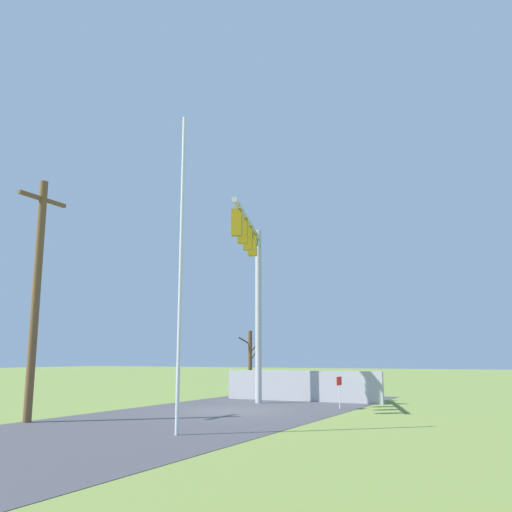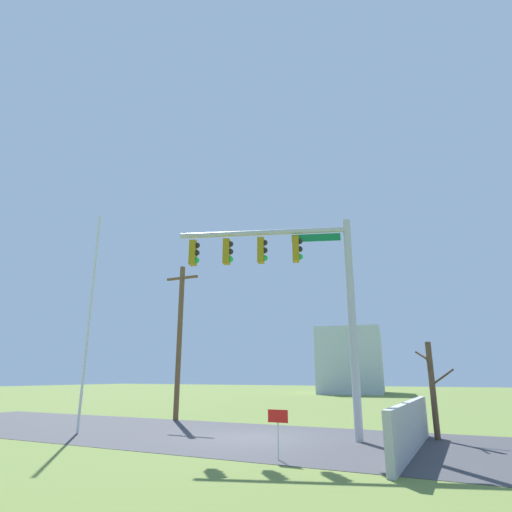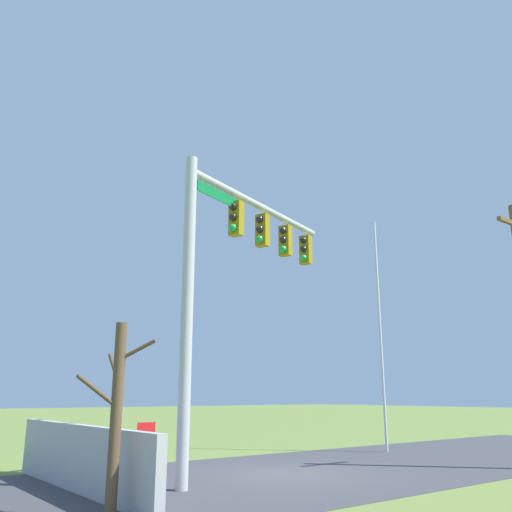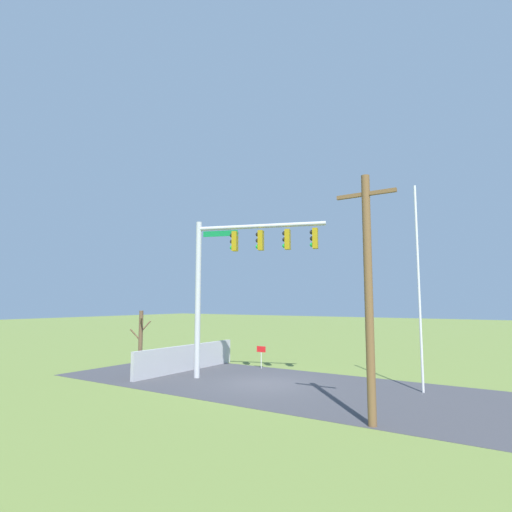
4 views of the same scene
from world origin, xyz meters
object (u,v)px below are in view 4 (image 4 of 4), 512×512
Objects in this scene: bare_tree at (140,343)px; flagpole at (419,286)px; utility_pole at (369,292)px; signal_mast at (236,264)px; open_sign at (261,352)px.

flagpole is at bearing -161.25° from bare_tree.
flagpole is at bearing -92.90° from utility_pole.
signal_mast is at bearing -25.73° from utility_pole.
signal_mast is 6.02m from bare_tree.
open_sign is (8.47, -7.15, -3.08)m from utility_pole.
open_sign is at bearing -78.44° from signal_mast.
utility_pole is at bearing 154.27° from signal_mast.
bare_tree is (12.16, 4.13, -2.63)m from flagpole.
open_sign is (-3.41, -5.60, -0.77)m from bare_tree.
utility_pole is 12.20m from bare_tree.
flagpole is at bearing -166.52° from signal_mast.
signal_mast is at bearing -151.84° from bare_tree.
flagpole is 9.51m from open_sign.
utility_pole is at bearing 172.58° from bare_tree.
open_sign is at bearing -121.31° from bare_tree.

